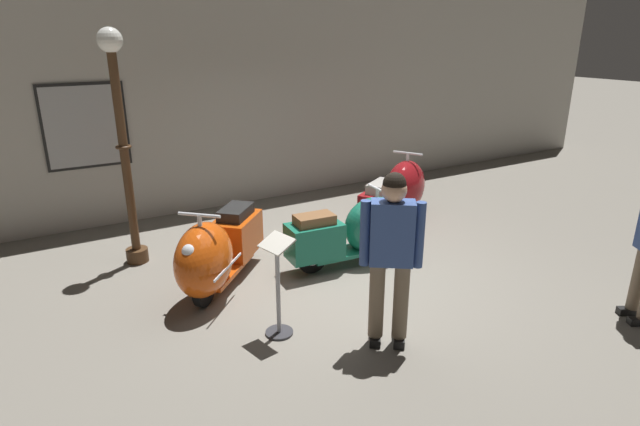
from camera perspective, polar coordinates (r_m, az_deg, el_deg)
The scene contains 8 objects.
ground_plane at distance 6.46m, azimuth 3.45°, elevation -6.98°, with size 60.00×60.00×0.00m, color slate.
showroom_back_wall at distance 8.97m, azimuth -9.31°, elevation 12.87°, with size 18.00×0.24×3.76m.
scooter_0 at distance 6.01m, azimuth -11.52°, elevation -4.31°, with size 1.57×1.61×1.07m.
scooter_1 at distance 6.63m, azimuth 4.08°, elevation -1.97°, with size 1.66×0.60×0.99m.
scooter_2 at distance 8.11m, azimuth 8.69°, elevation 2.18°, with size 1.79×1.32×1.09m.
lamppost at distance 6.77m, azimuth -21.04°, elevation 7.64°, with size 0.29×0.29×2.93m.
visitor_1 at distance 4.75m, azimuth 7.90°, elevation -3.99°, with size 0.49×0.42×1.72m.
info_stanchion at distance 5.11m, azimuth -4.65°, elevation -9.06°, with size 0.29×0.36×1.05m.
Camera 1 is at (-3.26, -4.78, 2.87)m, focal length 28.88 mm.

